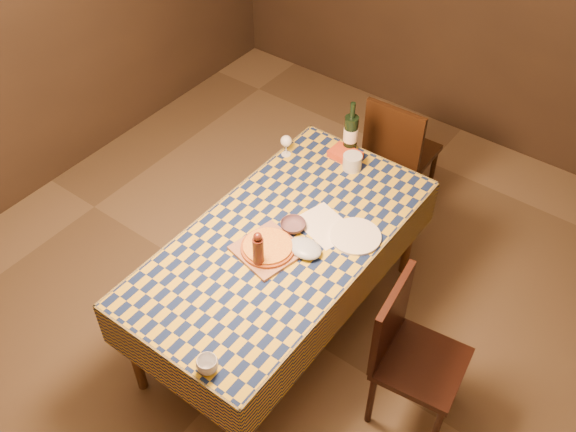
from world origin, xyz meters
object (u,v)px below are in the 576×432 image
Objects in this scene: white_plate at (355,236)px; wine_bottle at (351,133)px; bowl at (293,226)px; chair_right at (408,349)px; pizza at (268,247)px; cutting_board at (268,250)px; dining_table at (283,248)px; chair_far at (398,150)px.

wine_bottle is at bearing 125.41° from white_plate.
bowl is 0.15× the size of chair_right.
cutting_board is at bearing -90.00° from pizza.
pizza is 0.22m from bowl.
cutting_board is 0.99m from wine_bottle.
pizza reaches higher than dining_table.
dining_table is at bearing 87.48° from cutting_board.
white_plate is (0.44, -0.61, -0.12)m from wine_bottle.
wine_bottle is 1.27× the size of white_plate.
chair_far reaches higher than pizza.
chair_right is (0.85, -1.38, 0.00)m from chair_far.
pizza is (0.00, 0.00, 0.02)m from cutting_board.
bowl is (0.01, 0.22, 0.01)m from cutting_board.
bowl is (0.01, 0.22, -0.01)m from pizza.
pizza is 0.48m from white_plate.
chair_far reaches higher than dining_table.
chair_right is at bearing 5.00° from pizza.
bowl is 0.78m from wine_bottle.
chair_right reaches higher than white_plate.
bowl is 0.15× the size of chair_far.
bowl reaches higher than white_plate.
white_plate is 0.65m from chair_right.
cutting_board is at bearing -131.05° from white_plate.
white_plate reaches higher than dining_table.
chair_far is (-0.32, 1.09, -0.26)m from white_plate.
dining_table is 13.25× the size of bowl.
cutting_board is 1.47m from chair_far.
wine_bottle is at bearing -103.22° from chair_far.
cutting_board is 0.33× the size of chair_far.
white_plate is (0.31, 0.15, -0.01)m from bowl.
cutting_board is 0.85× the size of pizza.
cutting_board is at bearing -91.71° from bowl.
bowl is 0.40× the size of wine_bottle.
wine_bottle is (-0.12, 0.86, 0.21)m from dining_table.
wine_bottle reaches higher than chair_right.
white_plate is 1.16m from chair_far.
pizza is (-0.01, -0.12, 0.11)m from dining_table.
pizza is 0.99m from wine_bottle.
chair_far is at bearing 90.59° from dining_table.
cutting_board is 0.33× the size of chair_right.
pizza reaches higher than white_plate.
chair_far is (-0.01, 1.33, -0.17)m from dining_table.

